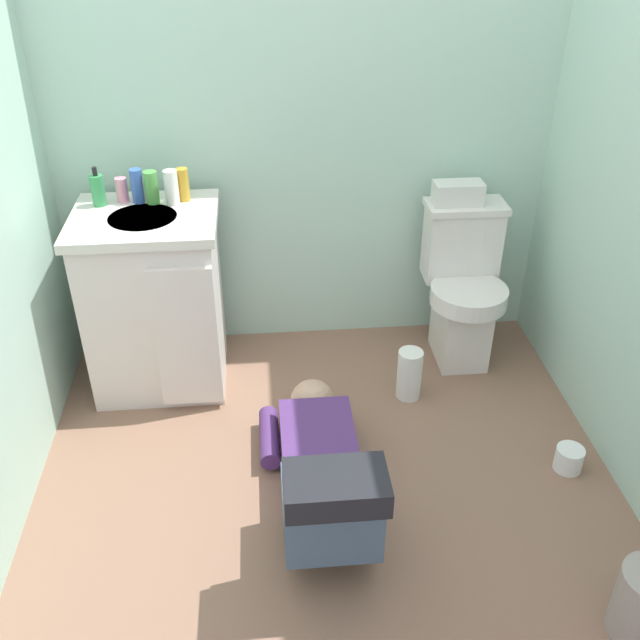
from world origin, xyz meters
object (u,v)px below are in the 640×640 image
at_px(soap_dispenser, 98,190).
at_px(bottle_pink, 122,190).
at_px(vanity_cabinet, 156,300).
at_px(bottle_green, 152,187).
at_px(person_plumber, 322,473).
at_px(bottle_blue, 137,186).
at_px(bottle_amber, 183,185).
at_px(toilet, 463,287).
at_px(paper_towel_roll, 409,374).
at_px(toilet_paper_roll, 569,459).
at_px(faucet, 145,190).
at_px(tissue_box, 458,193).
at_px(bottle_white, 172,188).

bearing_deg(soap_dispenser, bottle_pink, 17.07).
relative_size(vanity_cabinet, soap_dispenser, 4.94).
bearing_deg(bottle_green, person_plumber, -58.12).
bearing_deg(bottle_blue, person_plumber, -56.01).
relative_size(soap_dispenser, bottle_blue, 1.14).
relative_size(bottle_green, bottle_amber, 0.98).
relative_size(toilet, bottle_blue, 5.17).
distance_m(paper_towel_roll, toilet_paper_roll, 0.75).
relative_size(faucet, bottle_blue, 0.69).
bearing_deg(faucet, bottle_pink, 175.14).
distance_m(tissue_box, bottle_white, 1.25).
bearing_deg(bottle_pink, toilet, -3.01).
relative_size(soap_dispenser, bottle_green, 1.20).
distance_m(bottle_pink, toilet_paper_roll, 2.13).
distance_m(soap_dispenser, bottle_green, 0.22).
bearing_deg(person_plumber, bottle_blue, 123.99).
distance_m(tissue_box, toilet_paper_roll, 1.22).
height_order(tissue_box, bottle_amber, bottle_amber).
height_order(toilet, bottle_pink, bottle_pink).
height_order(faucet, toilet_paper_roll, faucet).
xyz_separation_m(faucet, bottle_green, (0.03, -0.02, 0.02)).
bearing_deg(toilet, bottle_green, 177.70).
xyz_separation_m(toilet, bottle_blue, (-1.44, 0.07, 0.52)).
relative_size(bottle_pink, bottle_white, 0.71).
height_order(bottle_pink, bottle_green, bottle_green).
xyz_separation_m(faucet, bottle_white, (0.12, -0.04, 0.02)).
distance_m(soap_dispenser, toilet_paper_roll, 2.20).
height_order(vanity_cabinet, soap_dispenser, soap_dispenser).
bearing_deg(soap_dispenser, toilet_paper_roll, -25.75).
xyz_separation_m(faucet, bottle_pink, (-0.10, 0.01, 0.00)).
height_order(bottle_amber, toilet_paper_roll, bottle_amber).
xyz_separation_m(vanity_cabinet, soap_dispenser, (-0.19, 0.13, 0.47)).
xyz_separation_m(soap_dispenser, paper_towel_roll, (1.30, -0.37, -0.77)).
bearing_deg(bottle_pink, tissue_box, 0.45).
bearing_deg(toilet_paper_roll, soap_dispenser, 154.25).
bearing_deg(vanity_cabinet, toilet, 3.07).
height_order(vanity_cabinet, person_plumber, vanity_cabinet).
xyz_separation_m(soap_dispenser, bottle_green, (0.22, 0.00, 0.00)).
height_order(person_plumber, paper_towel_roll, person_plumber).
xyz_separation_m(vanity_cabinet, paper_towel_roll, (1.10, -0.24, -0.30)).
height_order(vanity_cabinet, bottle_pink, bottle_pink).
xyz_separation_m(tissue_box, paper_towel_roll, (-0.25, -0.41, -0.68)).
distance_m(tissue_box, bottle_blue, 1.39).
relative_size(tissue_box, bottle_pink, 2.08).
xyz_separation_m(bottle_green, bottle_white, (0.09, -0.02, 0.01)).
relative_size(bottle_white, paper_towel_roll, 0.62).
distance_m(vanity_cabinet, bottle_green, 0.49).
bearing_deg(toilet, faucet, 177.12).
distance_m(faucet, bottle_pink, 0.10).
bearing_deg(tissue_box, bottle_green, -178.47).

